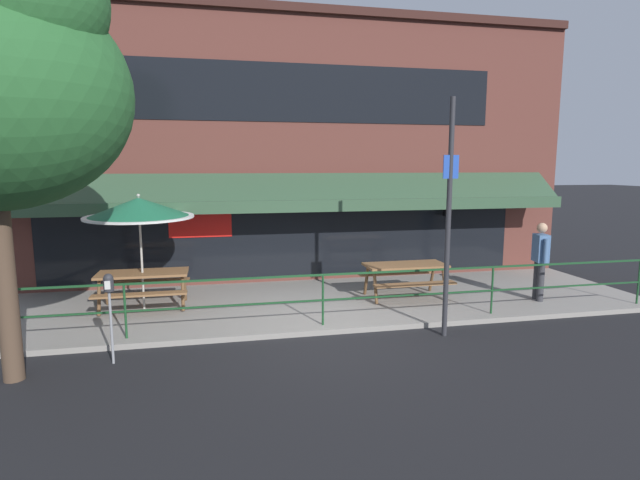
# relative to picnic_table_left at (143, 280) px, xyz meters

# --- Properties ---
(ground_plane) EXTENTS (120.00, 120.00, 0.00)m
(ground_plane) POSITION_rel_picnic_table_left_xyz_m (3.39, -2.14, -0.71)
(ground_plane) COLOR black
(patio_deck) EXTENTS (15.00, 4.00, 0.10)m
(patio_deck) POSITION_rel_picnic_table_left_xyz_m (3.39, -0.14, -0.66)
(patio_deck) COLOR gray
(patio_deck) RESTS_ON ground
(restaurant_building) EXTENTS (15.00, 1.60, 6.86)m
(restaurant_building) POSITION_rel_picnic_table_left_xyz_m (3.39, 2.08, 2.70)
(restaurant_building) COLOR brown
(restaurant_building) RESTS_ON ground
(patio_railing) EXTENTS (13.84, 0.04, 0.97)m
(patio_railing) POSITION_rel_picnic_table_left_xyz_m (3.39, -1.84, 0.09)
(patio_railing) COLOR #194723
(patio_railing) RESTS_ON patio_deck
(picnic_table_left) EXTENTS (1.80, 1.42, 0.76)m
(picnic_table_left) POSITION_rel_picnic_table_left_xyz_m (0.00, 0.00, 0.00)
(picnic_table_left) COLOR brown
(picnic_table_left) RESTS_ON patio_deck
(picnic_table_centre) EXTENTS (1.80, 1.42, 0.76)m
(picnic_table_centre) POSITION_rel_picnic_table_left_xyz_m (5.60, -0.33, 0.00)
(picnic_table_centre) COLOR brown
(picnic_table_centre) RESTS_ON patio_deck
(patio_umbrella_left) EXTENTS (2.14, 2.14, 2.38)m
(patio_umbrella_left) POSITION_rel_picnic_table_left_xyz_m (-0.00, -0.04, 1.47)
(patio_umbrella_left) COLOR #B7B2A8
(patio_umbrella_left) RESTS_ON patio_deck
(pedestrian_walking) EXTENTS (0.33, 0.61, 1.71)m
(pedestrian_walking) POSITION_rel_picnic_table_left_xyz_m (8.40, -1.13, 0.35)
(pedestrian_walking) COLOR #333338
(pedestrian_walking) RESTS_ON patio_deck
(parking_meter_near) EXTENTS (0.15, 0.16, 1.42)m
(parking_meter_near) POSITION_rel_picnic_table_left_xyz_m (-0.12, -2.71, 0.44)
(parking_meter_near) COLOR gray
(parking_meter_near) RESTS_ON ground
(street_sign_pole) EXTENTS (0.28, 0.09, 4.18)m
(street_sign_pole) POSITION_rel_picnic_table_left_xyz_m (5.46, -2.60, 1.44)
(street_sign_pole) COLOR #2D2D33
(street_sign_pole) RESTS_ON ground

